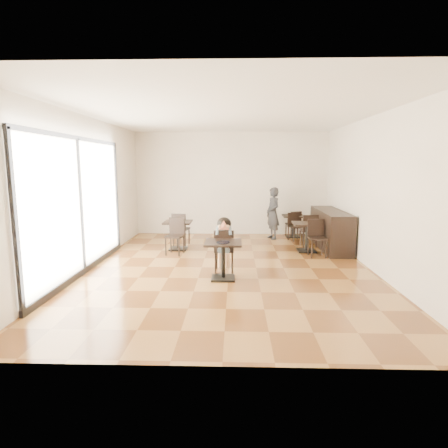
{
  "coord_description": "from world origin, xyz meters",
  "views": [
    {
      "loc": [
        0.14,
        -7.8,
        2.19
      ],
      "look_at": [
        -0.09,
        -0.32,
        1.0
      ],
      "focal_mm": 30.0,
      "sensor_mm": 36.0,
      "label": 1
    }
  ],
  "objects_px": {
    "child_chair": "(224,250)",
    "chair_mid_b": "(317,239)",
    "cafe_table_mid": "(307,237)",
    "chair_mid_a": "(309,231)",
    "chair_left_a": "(181,229)",
    "chair_back_b": "(296,227)",
    "chair_back_a": "(293,224)",
    "child": "(224,245)",
    "chair_left_b": "(175,237)",
    "adult_patron": "(273,213)",
    "cafe_table_back": "(293,226)",
    "child_table": "(223,260)",
    "cafe_table_left": "(178,235)"
  },
  "relations": [
    {
      "from": "child_chair",
      "to": "chair_mid_b",
      "type": "relative_size",
      "value": 1.0
    },
    {
      "from": "cafe_table_mid",
      "to": "chair_mid_a",
      "type": "xyz_separation_m",
      "value": [
        0.15,
        0.55,
        0.07
      ]
    },
    {
      "from": "chair_left_a",
      "to": "chair_back_b",
      "type": "xyz_separation_m",
      "value": [
        3.25,
        0.7,
        -0.04
      ]
    },
    {
      "from": "cafe_table_mid",
      "to": "chair_back_a",
      "type": "xyz_separation_m",
      "value": [
        -0.06,
        1.92,
        0.03
      ]
    },
    {
      "from": "child",
      "to": "chair_left_b",
      "type": "distance_m",
      "value": 1.91
    },
    {
      "from": "chair_left_b",
      "to": "chair_back_b",
      "type": "distance_m",
      "value": 3.72
    },
    {
      "from": "chair_mid_a",
      "to": "child_chair",
      "type": "bearing_deg",
      "value": 43.89
    },
    {
      "from": "adult_patron",
      "to": "chair_left_b",
      "type": "bearing_deg",
      "value": -73.51
    },
    {
      "from": "chair_left_a",
      "to": "chair_back_b",
      "type": "height_order",
      "value": "chair_left_a"
    },
    {
      "from": "cafe_table_back",
      "to": "chair_mid_b",
      "type": "height_order",
      "value": "chair_mid_b"
    },
    {
      "from": "child",
      "to": "adult_patron",
      "type": "height_order",
      "value": "adult_patron"
    },
    {
      "from": "child",
      "to": "cafe_table_mid",
      "type": "height_order",
      "value": "child"
    },
    {
      "from": "chair_mid_b",
      "to": "chair_left_a",
      "type": "xyz_separation_m",
      "value": [
        -3.46,
        1.24,
        0.0
      ]
    },
    {
      "from": "child_table",
      "to": "chair_mid_b",
      "type": "bearing_deg",
      "value": 40.09
    },
    {
      "from": "adult_patron",
      "to": "chair_back_a",
      "type": "distance_m",
      "value": 0.8
    },
    {
      "from": "chair_mid_b",
      "to": "cafe_table_back",
      "type": "bearing_deg",
      "value": 91.11
    },
    {
      "from": "cafe_table_mid",
      "to": "chair_back_b",
      "type": "relative_size",
      "value": 0.92
    },
    {
      "from": "chair_mid_b",
      "to": "chair_back_a",
      "type": "distance_m",
      "value": 2.48
    },
    {
      "from": "child_chair",
      "to": "cafe_table_left",
      "type": "relative_size",
      "value": 1.2
    },
    {
      "from": "child",
      "to": "chair_back_b",
      "type": "bearing_deg",
      "value": 58.41
    },
    {
      "from": "child_table",
      "to": "chair_back_a",
      "type": "xyz_separation_m",
      "value": [
        1.99,
        4.32,
        0.03
      ]
    },
    {
      "from": "chair_back_a",
      "to": "child",
      "type": "bearing_deg",
      "value": 40.38
    },
    {
      "from": "cafe_table_mid",
      "to": "chair_mid_b",
      "type": "xyz_separation_m",
      "value": [
        0.15,
        -0.55,
        0.07
      ]
    },
    {
      "from": "chair_back_b",
      "to": "child_table",
      "type": "bearing_deg",
      "value": -139.52
    },
    {
      "from": "cafe_table_back",
      "to": "chair_back_b",
      "type": "xyz_separation_m",
      "value": [
        0.0,
        -0.53,
        0.07
      ]
    },
    {
      "from": "adult_patron",
      "to": "cafe_table_mid",
      "type": "height_order",
      "value": "adult_patron"
    },
    {
      "from": "cafe_table_left",
      "to": "chair_back_a",
      "type": "relative_size",
      "value": 0.92
    },
    {
      "from": "child",
      "to": "chair_left_b",
      "type": "height_order",
      "value": "child"
    },
    {
      "from": "cafe_table_left",
      "to": "chair_mid_a",
      "type": "relative_size",
      "value": 0.83
    },
    {
      "from": "chair_back_a",
      "to": "chair_back_b",
      "type": "bearing_deg",
      "value": 68.21
    },
    {
      "from": "adult_patron",
      "to": "cafe_table_back",
      "type": "distance_m",
      "value": 0.83
    },
    {
      "from": "child_chair",
      "to": "child_table",
      "type": "bearing_deg",
      "value": 90.0
    },
    {
      "from": "cafe_table_mid",
      "to": "cafe_table_back",
      "type": "height_order",
      "value": "cafe_table_mid"
    },
    {
      "from": "chair_mid_a",
      "to": "chair_left_b",
      "type": "relative_size",
      "value": 1.0
    },
    {
      "from": "child_chair",
      "to": "chair_back_b",
      "type": "xyz_separation_m",
      "value": [
        1.99,
        3.24,
        -0.04
      ]
    },
    {
      "from": "child_chair",
      "to": "child",
      "type": "distance_m",
      "value": 0.11
    },
    {
      "from": "adult_patron",
      "to": "chair_left_b",
      "type": "xyz_separation_m",
      "value": [
        -2.6,
        -2.05,
        -0.32
      ]
    },
    {
      "from": "adult_patron",
      "to": "chair_mid_b",
      "type": "distance_m",
      "value": 2.37
    },
    {
      "from": "adult_patron",
      "to": "cafe_table_back",
      "type": "bearing_deg",
      "value": 91.78
    },
    {
      "from": "cafe_table_left",
      "to": "chair_left_a",
      "type": "distance_m",
      "value": 0.56
    },
    {
      "from": "cafe_table_mid",
      "to": "chair_left_a",
      "type": "bearing_deg",
      "value": 168.28
    },
    {
      "from": "child_table",
      "to": "child_chair",
      "type": "xyz_separation_m",
      "value": [
        0.0,
        0.55,
        0.07
      ]
    },
    {
      "from": "child_table",
      "to": "cafe_table_back",
      "type": "height_order",
      "value": "child_table"
    },
    {
      "from": "cafe_table_left",
      "to": "cafe_table_mid",
      "type": "bearing_deg",
      "value": -2.35
    },
    {
      "from": "cafe_table_back",
      "to": "chair_left_b",
      "type": "distance_m",
      "value": 4.0
    },
    {
      "from": "cafe_table_back",
      "to": "chair_left_a",
      "type": "relative_size",
      "value": 0.75
    },
    {
      "from": "cafe_table_left",
      "to": "chair_left_a",
      "type": "xyz_separation_m",
      "value": [
        0.0,
        0.55,
        0.08
      ]
    },
    {
      "from": "child_chair",
      "to": "cafe_table_mid",
      "type": "bearing_deg",
      "value": -137.91
    },
    {
      "from": "adult_patron",
      "to": "chair_back_b",
      "type": "relative_size",
      "value": 1.9
    },
    {
      "from": "cafe_table_back",
      "to": "chair_mid_b",
      "type": "relative_size",
      "value": 0.75
    }
  ]
}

